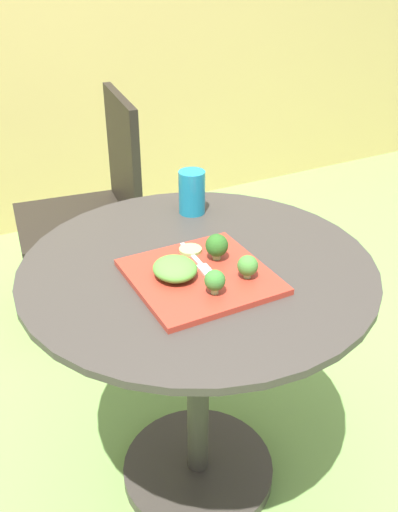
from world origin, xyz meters
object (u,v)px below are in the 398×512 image
salad_plate (200,276)px  patio_chair (98,196)px  fork (198,261)px  drinking_glass (192,194)px

salad_plate → patio_chair: bearing=85.5°
salad_plate → fork: fork is taller
salad_plate → fork: size_ratio=1.92×
salad_plate → fork: (0.02, 0.05, 0.01)m
patio_chair → drinking_glass: patio_chair is taller
salad_plate → drinking_glass: 0.35m
salad_plate → drinking_glass: size_ratio=2.48×
drinking_glass → salad_plate: bearing=-114.0°
patio_chair → fork: bearing=-93.6°
drinking_glass → fork: size_ratio=0.77×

